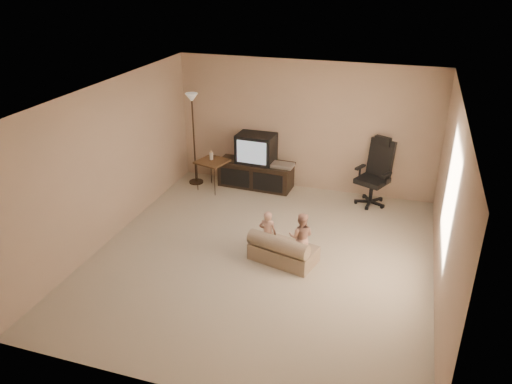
% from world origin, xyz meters
% --- Properties ---
extents(floor, '(5.50, 5.50, 0.00)m').
position_xyz_m(floor, '(0.00, 0.00, 0.00)').
color(floor, '#AFA38B').
rests_on(floor, ground).
extents(room_shell, '(5.50, 5.50, 5.50)m').
position_xyz_m(room_shell, '(0.00, 0.00, 1.52)').
color(room_shell, silver).
rests_on(room_shell, floor).
extents(tv_stand, '(1.53, 0.63, 1.08)m').
position_xyz_m(tv_stand, '(-0.89, 2.49, 0.45)').
color(tv_stand, black).
rests_on(tv_stand, floor).
extents(office_chair, '(0.77, 0.78, 1.26)m').
position_xyz_m(office_chair, '(1.41, 2.42, 0.45)').
color(office_chair, black).
rests_on(office_chair, floor).
extents(side_table, '(0.67, 0.67, 0.81)m').
position_xyz_m(side_table, '(-1.66, 2.11, 0.58)').
color(side_table, brown).
rests_on(side_table, floor).
extents(floor_lamp, '(0.29, 0.29, 1.84)m').
position_xyz_m(floor_lamp, '(-2.11, 2.29, 1.34)').
color(floor_lamp, '#322216').
rests_on(floor_lamp, floor).
extents(child_sofa, '(1.07, 0.77, 0.47)m').
position_xyz_m(child_sofa, '(0.32, -0.03, 0.19)').
color(child_sofa, tan).
rests_on(child_sofa, floor).
extents(toddler_left, '(0.28, 0.21, 0.74)m').
position_xyz_m(toddler_left, '(0.06, 0.10, 0.37)').
color(toddler_left, '#DEA38A').
rests_on(toddler_left, floor).
extents(toddler_right, '(0.40, 0.24, 0.78)m').
position_xyz_m(toddler_right, '(0.57, 0.11, 0.39)').
color(toddler_right, '#DEA38A').
rests_on(toddler_right, floor).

